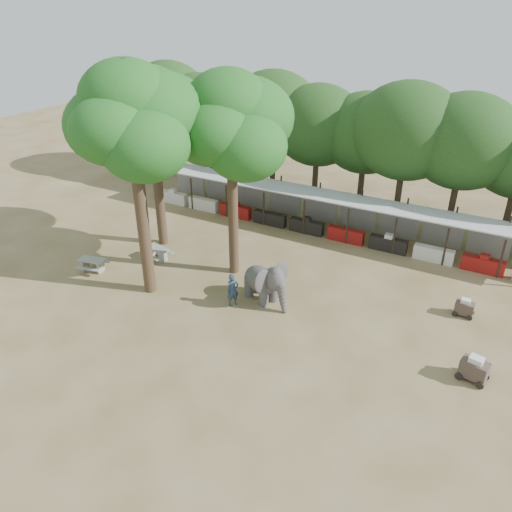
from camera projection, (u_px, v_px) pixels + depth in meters
The scene contains 12 objects.
ground at pixel (224, 342), 23.48m from camera, with size 100.00×100.00×0.00m, color brown.
vendor_stalls at pixel (332, 216), 33.64m from camera, with size 28.00×2.99×2.80m.
yard_tree_left at pixel (152, 115), 29.03m from camera, with size 7.10×6.90×11.02m.
yard_tree_center at pixel (132, 121), 23.42m from camera, with size 7.10×6.90×12.04m.
yard_tree_back at pixel (231, 125), 25.56m from camera, with size 7.10×6.90×11.36m.
backdrop_trees at pixel (362, 135), 35.59m from camera, with size 46.46×5.95×8.33m.
elephant at pixel (266, 282), 26.04m from camera, with size 3.17×2.42×2.36m.
handler at pixel (233, 290), 25.85m from camera, with size 0.65×0.43×1.81m, color #26384C.
picnic_table_near at pixel (93, 263), 29.21m from camera, with size 1.79×1.67×0.77m.
picnic_table_far at pixel (158, 252), 30.48m from camera, with size 1.83×1.72×0.78m.
cart_front at pixel (474, 369), 20.96m from camera, with size 1.35×1.02×1.19m.
cart_back at pixel (464, 307), 25.19m from camera, with size 1.00×0.67×0.97m.
Camera 1 is at (10.32, -15.77, 14.66)m, focal length 35.00 mm.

